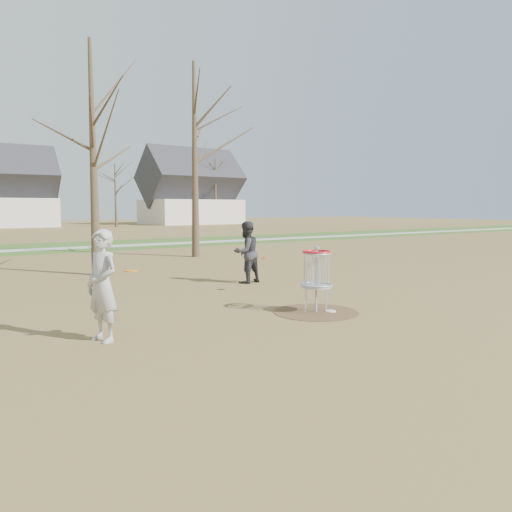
{
  "coord_description": "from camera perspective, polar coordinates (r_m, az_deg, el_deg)",
  "views": [
    {
      "loc": [
        -6.93,
        -7.78,
        2.2
      ],
      "look_at": [
        -0.5,
        1.5,
        1.1
      ],
      "focal_mm": 35.0,
      "sensor_mm": 36.0,
      "label": 1
    }
  ],
  "objects": [
    {
      "name": "green_band",
      "position": [
        29.68,
        -21.12,
        0.96
      ],
      "size": [
        160.0,
        8.0,
        0.01
      ],
      "primitive_type": "cube",
      "color": "#2D5119",
      "rests_on": "ground"
    },
    {
      "name": "player_standing",
      "position": [
        8.55,
        -17.15,
        -3.26
      ],
      "size": [
        0.62,
        0.77,
        1.85
      ],
      "primitive_type": "imported",
      "rotation": [
        0.0,
        0.0,
        -1.28
      ],
      "color": "#A7A7A7",
      "rests_on": "ground"
    },
    {
      "name": "disc_grounded",
      "position": [
        10.71,
        8.53,
        -6.25
      ],
      "size": [
        0.22,
        0.22,
        0.02
      ],
      "primitive_type": "cylinder",
      "color": "white",
      "rests_on": "dirt_circle"
    },
    {
      "name": "bare_trees",
      "position": [
        44.54,
        -23.68,
        9.17
      ],
      "size": [
        52.62,
        44.98,
        9.0
      ],
      "color": "#382B1E",
      "rests_on": "ground"
    },
    {
      "name": "player_throwing",
      "position": [
        14.51,
        -1.12,
        0.43
      ],
      "size": [
        0.98,
        0.82,
        1.8
      ],
      "primitive_type": "imported",
      "rotation": [
        0.0,
        0.0,
        3.31
      ],
      "color": "#2F2E33",
      "rests_on": "ground"
    },
    {
      "name": "dirt_circle",
      "position": [
        10.65,
        6.87,
        -6.37
      ],
      "size": [
        1.8,
        1.8,
        0.01
      ],
      "primitive_type": "cylinder",
      "color": "#47331E",
      "rests_on": "ground"
    },
    {
      "name": "ground",
      "position": [
        10.65,
        6.87,
        -6.4
      ],
      "size": [
        160.0,
        160.0,
        0.0
      ],
      "primitive_type": "plane",
      "color": "brown",
      "rests_on": "ground"
    },
    {
      "name": "discs_in_play",
      "position": [
        10.63,
        -4.56,
        -0.77
      ],
      "size": [
        4.78,
        2.79,
        0.3
      ],
      "color": "#F6480C",
      "rests_on": "ground"
    },
    {
      "name": "disc_golf_basket",
      "position": [
        10.5,
        6.93,
        -1.51
      ],
      "size": [
        0.64,
        0.64,
        1.35
      ],
      "color": "#9EA3AD",
      "rests_on": "ground"
    },
    {
      "name": "houses_row",
      "position": [
        61.39,
        -24.31,
        6.32
      ],
      "size": [
        56.51,
        10.01,
        7.26
      ],
      "color": "silver",
      "rests_on": "ground"
    },
    {
      "name": "footpath",
      "position": [
        28.71,
        -20.65,
        0.85
      ],
      "size": [
        160.0,
        1.5,
        0.01
      ],
      "primitive_type": "cube",
      "color": "#9E9E99",
      "rests_on": "green_band"
    }
  ]
}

